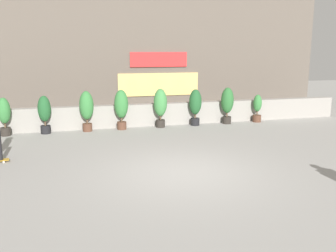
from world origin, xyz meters
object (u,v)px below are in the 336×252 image
(potted_plant_3, at_px, (121,106))
(potted_plant_4, at_px, (160,105))
(potted_plant_1, at_px, (44,112))
(potted_plant_6, at_px, (227,103))
(potted_plant_7, at_px, (257,108))
(potted_plant_5, at_px, (195,105))
(potted_plant_0, at_px, (4,114))
(potted_plant_2, at_px, (87,108))

(potted_plant_3, bearing_deg, potted_plant_4, 0.00)
(potted_plant_1, bearing_deg, potted_plant_6, -0.00)
(potted_plant_3, height_order, potted_plant_7, potted_plant_3)
(potted_plant_1, xyz_separation_m, potted_plant_7, (8.68, 0.00, -0.19))
(potted_plant_4, relative_size, potted_plant_5, 1.04)
(potted_plant_0, bearing_deg, potted_plant_5, 0.00)
(potted_plant_3, distance_m, potted_plant_4, 1.56)
(potted_plant_3, relative_size, potted_plant_7, 1.31)
(potted_plant_6, height_order, potted_plant_7, potted_plant_6)
(potted_plant_5, xyz_separation_m, potted_plant_7, (2.82, 0.00, -0.24))
(potted_plant_4, bearing_deg, potted_plant_5, 0.00)
(potted_plant_3, distance_m, potted_plant_5, 3.03)
(potted_plant_0, height_order, potted_plant_4, potted_plant_4)
(potted_plant_7, bearing_deg, potted_plant_1, -180.00)
(potted_plant_3, height_order, potted_plant_5, potted_plant_3)
(potted_plant_4, distance_m, potted_plant_5, 1.47)
(potted_plant_3, bearing_deg, potted_plant_5, 0.00)
(potted_plant_0, height_order, potted_plant_6, potted_plant_6)
(potted_plant_0, bearing_deg, potted_plant_7, 0.00)
(potted_plant_6, bearing_deg, potted_plant_5, 180.00)
(potted_plant_5, height_order, potted_plant_6, potted_plant_6)
(potted_plant_1, height_order, potted_plant_7, potted_plant_1)
(potted_plant_1, xyz_separation_m, potted_plant_6, (7.27, -0.00, 0.08))
(potted_plant_0, bearing_deg, potted_plant_3, -0.00)
(potted_plant_0, relative_size, potted_plant_3, 0.89)
(potted_plant_0, xyz_separation_m, potted_plant_5, (7.24, 0.00, 0.07))
(potted_plant_7, bearing_deg, potted_plant_4, -180.00)
(potted_plant_0, bearing_deg, potted_plant_4, 0.00)
(potted_plant_0, distance_m, potted_plant_6, 8.65)
(potted_plant_2, relative_size, potted_plant_6, 1.01)
(potted_plant_2, distance_m, potted_plant_6, 5.75)
(potted_plant_2, distance_m, potted_plant_3, 1.31)
(potted_plant_0, height_order, potted_plant_3, potted_plant_3)
(potted_plant_3, height_order, potted_plant_6, potted_plant_3)
(potted_plant_2, height_order, potted_plant_6, potted_plant_2)
(potted_plant_1, relative_size, potted_plant_5, 0.95)
(potted_plant_2, relative_size, potted_plant_7, 1.30)
(potted_plant_0, bearing_deg, potted_plant_1, 0.00)
(potted_plant_5, relative_size, potted_plant_6, 0.98)
(potted_plant_2, height_order, potted_plant_4, potted_plant_4)
(potted_plant_0, relative_size, potted_plant_5, 0.93)
(potted_plant_2, bearing_deg, potted_plant_7, 0.00)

